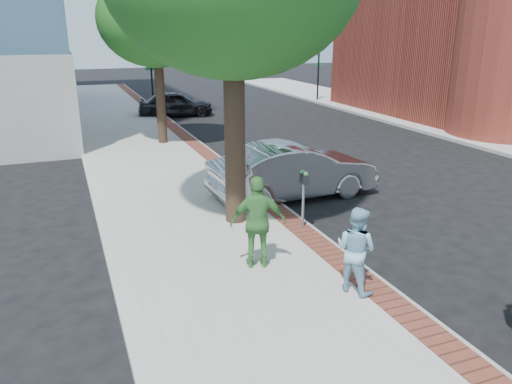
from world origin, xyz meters
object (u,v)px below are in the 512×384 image
person_green (258,222)px  bg_car (176,104)px  parking_meter (304,187)px  sedan_silver (293,171)px  person_gray (244,182)px  person_officer (356,250)px

person_green → bg_car: (2.81, 20.34, -0.39)m
parking_meter → sedan_silver: sedan_silver is taller
person_gray → person_officer: (0.58, -4.51, -0.10)m
person_green → bg_car: bearing=-82.5°
parking_meter → person_green: 2.45m
person_green → bg_car: 20.54m
bg_car → person_gray: bearing=-179.8°
person_gray → bg_car: bearing=151.3°
person_green → sedan_silver: (2.81, 4.22, -0.29)m
parking_meter → person_gray: person_gray is taller
person_green → sedan_silver: size_ratio=0.38×
person_officer → bg_car: bearing=-30.9°
parking_meter → person_officer: (-0.52, -3.22, -0.22)m
bg_car → person_officer: bearing=-176.9°
person_green → bg_car: person_green is taller
person_gray → person_officer: bearing=-14.5°
bg_car → person_green: bearing=179.1°
person_green → sedan_silver: 5.07m
person_gray → bg_car: 17.57m
parking_meter → bg_car: parking_meter is taller
parking_meter → bg_car: 18.76m
person_gray → bg_car: (2.07, 17.44, -0.35)m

